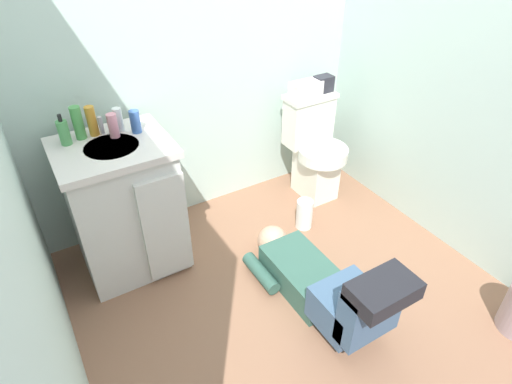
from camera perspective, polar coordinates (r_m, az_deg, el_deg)
name	(u,v)px	position (r m, az deg, el deg)	size (l,w,h in m)	color
ground_plane	(292,299)	(2.54, 4.84, -14.02)	(2.75, 3.17, 0.04)	#8B6148
wall_back	(194,34)	(2.72, -8.30, 20.16)	(2.41, 0.08, 2.40)	#B3CBC0
wall_right	(487,53)	(2.64, 28.40, 15.98)	(0.08, 2.17, 2.40)	#B3CBC0
toilet	(314,149)	(3.13, 7.76, 5.73)	(0.36, 0.46, 0.75)	white
vanity_cabinet	(125,207)	(2.56, -17.06, -1.86)	(0.60, 0.53, 0.82)	silver
faucet	(101,125)	(2.45, -19.93, 8.36)	(0.02, 0.02, 0.10)	silver
person_plumber	(324,285)	(2.36, 9.01, -12.10)	(0.39, 1.06, 0.52)	#33594C
tissue_box	(306,89)	(2.98, 6.64, 13.51)	(0.22, 0.11, 0.10)	silver
toiletry_bag	(323,84)	(3.07, 8.97, 14.06)	(0.12, 0.09, 0.11)	#26262D
soap_dispenser	(64,132)	(2.41, -24.23, 7.27)	(0.06, 0.06, 0.17)	#4B9653
bottle_green	(78,123)	(2.43, -22.64, 8.50)	(0.06, 0.06, 0.18)	#49994A
bottle_amber	(92,121)	(2.44, -21.04, 8.82)	(0.05, 0.05, 0.16)	orange
bottle_pink	(113,126)	(2.39, -18.52, 8.39)	(0.05, 0.05, 0.13)	pink
bottle_white	(118,120)	(2.45, -17.88, 9.18)	(0.05, 0.05, 0.13)	white
bottle_blue	(135,122)	(2.41, -15.79, 9.02)	(0.05, 0.05, 0.12)	#3B63B0
paper_towel_roll	(304,214)	(2.91, 6.46, -2.94)	(0.11, 0.11, 0.21)	white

